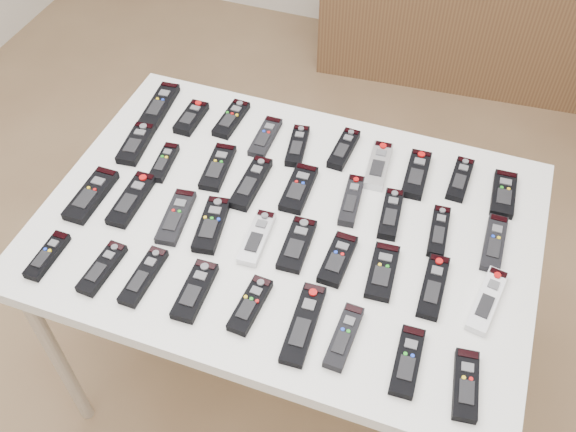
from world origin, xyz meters
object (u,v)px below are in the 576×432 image
(remote_13, at_px, (251,183))
(remote_28, at_px, (487,300))
(remote_0, at_px, (160,105))
(remote_1, at_px, (191,118))
(remote_32, at_px, (195,291))
(remote_20, at_px, (132,199))
(remote_18, at_px, (494,243))
(remote_31, at_px, (144,276))
(remote_3, at_px, (265,137))
(remote_26, at_px, (382,272))
(table, at_px, (288,236))
(remote_6, at_px, (378,165))
(remote_30, at_px, (102,268))
(remote_4, at_px, (297,146))
(remote_24, at_px, (297,244))
(remote_25, at_px, (338,259))
(remote_12, at_px, (218,167))
(remote_15, at_px, (351,200))
(remote_5, at_px, (344,149))
(remote_37, at_px, (466,385))
(remote_14, at_px, (299,188))
(remote_16, at_px, (391,214))
(remote_36, at_px, (407,361))
(remote_35, at_px, (344,337))
(remote_21, at_px, (176,217))
(remote_7, at_px, (417,174))
(remote_9, at_px, (504,194))
(remote_11, at_px, (164,162))
(remote_2, at_px, (231,119))
(remote_29, at_px, (47,256))
(remote_34, at_px, (303,324))
(remote_17, at_px, (439,231))
(remote_33, at_px, (250,305))
(remote_23, at_px, (257,238))
(remote_10, at_px, (136,144))
(remote_22, at_px, (211,225))

(remote_13, xyz_separation_m, remote_28, (0.65, -0.16, -0.00))
(remote_0, height_order, remote_1, same)
(remote_32, bearing_deg, remote_20, 141.29)
(remote_18, relative_size, remote_31, 1.05)
(remote_3, xyz_separation_m, remote_26, (0.43, -0.35, 0.00))
(table, height_order, remote_6, remote_6)
(remote_30, distance_m, remote_32, 0.24)
(remote_4, height_order, remote_24, remote_4)
(remote_24, height_order, remote_25, remote_25)
(remote_12, xyz_separation_m, remote_15, (0.38, 0.00, 0.00))
(remote_5, xyz_separation_m, remote_37, (0.44, -0.60, 0.00))
(remote_15, bearing_deg, remote_14, 176.27)
(remote_16, relative_size, remote_36, 0.97)
(remote_35, bearing_deg, remote_21, 161.20)
(remote_1, relative_size, remote_7, 0.81)
(remote_37, bearing_deg, remote_25, 139.69)
(remote_9, distance_m, remote_13, 0.67)
(remote_28, height_order, remote_36, same)
(remote_11, bearing_deg, remote_25, -22.50)
(remote_21, distance_m, remote_24, 0.32)
(remote_14, bearing_deg, remote_35, -60.08)
(remote_2, bearing_deg, remote_29, -107.24)
(remote_30, distance_m, remote_34, 0.50)
(remote_4, relative_size, remote_7, 0.91)
(remote_17, height_order, remote_36, same)
(remote_9, height_order, remote_18, remote_9)
(remote_36, bearing_deg, remote_17, 88.41)
(remote_7, relative_size, remote_25, 1.12)
(remote_0, bearing_deg, remote_26, -30.93)
(remote_37, bearing_deg, remote_35, 167.67)
(remote_17, relative_size, remote_28, 0.85)
(remote_33, relative_size, remote_36, 0.92)
(remote_13, height_order, remote_25, remote_13)
(remote_3, height_order, remote_20, remote_20)
(remote_6, relative_size, remote_14, 1.04)
(remote_26, bearing_deg, remote_28, -3.86)
(remote_17, distance_m, remote_32, 0.62)
(remote_7, xyz_separation_m, remote_34, (-0.14, -0.55, -0.00))
(remote_12, bearing_deg, remote_26, -26.84)
(remote_20, height_order, remote_23, same)
(remote_25, bearing_deg, remote_6, 90.01)
(remote_14, xyz_separation_m, remote_21, (-0.26, -0.20, -0.00))
(remote_3, bearing_deg, remote_30, -110.10)
(remote_10, bearing_deg, remote_18, -7.43)
(remote_35, bearing_deg, remote_31, -177.66)
(remote_26, bearing_deg, remote_9, 51.91)
(remote_1, distance_m, remote_13, 0.33)
(remote_11, height_order, remote_24, remote_11)
(remote_9, height_order, remote_37, remote_37)
(remote_0, relative_size, remote_22, 1.13)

